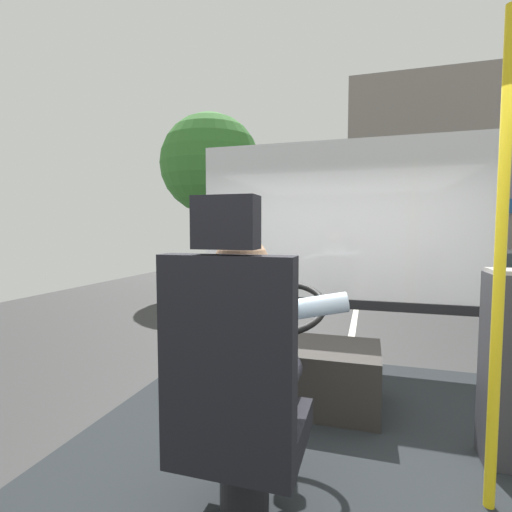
% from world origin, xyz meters
% --- Properties ---
extents(ground, '(18.00, 44.00, 0.06)m').
position_xyz_m(ground, '(0.00, 8.80, -0.02)').
color(ground, '#303030').
extents(driver_seat, '(0.48, 0.48, 1.29)m').
position_xyz_m(driver_seat, '(-0.18, -0.50, 1.30)').
color(driver_seat, black).
rests_on(driver_seat, bus_floor).
extents(bus_driver, '(0.79, 0.59, 0.72)m').
position_xyz_m(bus_driver, '(-0.18, -0.39, 1.45)').
color(bus_driver, '#282833').
rests_on(bus_driver, driver_seat).
extents(steering_console, '(1.10, 0.98, 0.86)m').
position_xyz_m(steering_console, '(-0.18, 0.67, 0.99)').
color(steering_console, '#282623').
rests_on(steering_console, bus_floor).
extents(handrail_pole, '(0.04, 0.04, 2.04)m').
position_xyz_m(handrail_pole, '(0.79, -0.05, 1.79)').
color(handrail_pole, yellow).
rests_on(handrail_pole, bus_floor).
extents(fare_box, '(0.20, 0.21, 0.98)m').
position_xyz_m(fare_box, '(0.94, 0.31, 1.25)').
color(fare_box, '#333338').
rests_on(fare_box, bus_floor).
extents(windshield_panel, '(2.50, 0.08, 1.48)m').
position_xyz_m(windshield_panel, '(0.00, 1.62, 1.81)').
color(windshield_panel, silver).
extents(street_tree, '(2.96, 2.96, 5.34)m').
position_xyz_m(street_tree, '(-4.33, 8.82, 3.84)').
color(street_tree, '#4C3828').
rests_on(street_tree, ground).
extents(shop_building, '(11.40, 5.08, 8.98)m').
position_xyz_m(shop_building, '(4.89, 19.23, 4.49)').
color(shop_building, gray).
rests_on(shop_building, ground).
extents(parked_car_white, '(1.83, 3.95, 1.31)m').
position_xyz_m(parked_car_white, '(3.83, 10.46, 0.67)').
color(parked_car_white, silver).
rests_on(parked_car_white, ground).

